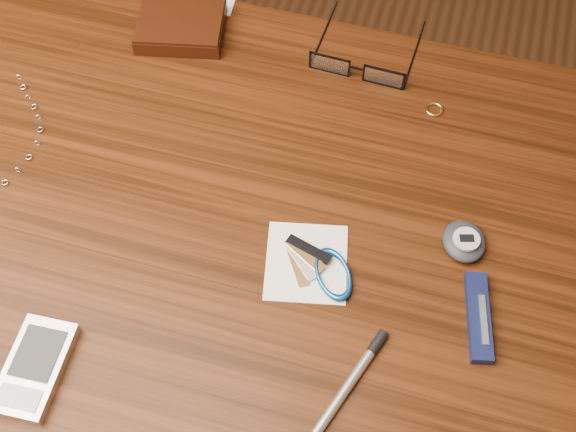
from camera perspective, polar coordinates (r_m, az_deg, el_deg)
name	(u,v)px	position (r m, az deg, el deg)	size (l,w,h in m)	color
ground	(262,414)	(1.53, -2.06, -15.36)	(3.80, 3.80, 0.00)	#472814
desk	(247,262)	(0.93, -3.27, -3.67)	(1.00, 0.70, 0.75)	#331608
wallet_and_card	(181,25)	(1.03, -8.43, 14.67)	(0.13, 0.16, 0.03)	black
eyeglasses	(358,67)	(0.97, 5.56, 11.63)	(0.14, 0.14, 0.03)	black
gold_ring	(434,109)	(0.95, 11.48, 8.26)	(0.02, 0.02, 0.00)	tan
pda_phone	(35,368)	(0.79, -19.38, -11.24)	(0.06, 0.11, 0.02)	#A9A9AE
pedometer	(464,241)	(0.83, 13.75, -1.95)	(0.06, 0.07, 0.02)	#22262D
notepad_keys	(320,268)	(0.80, 2.52, -4.10)	(0.13, 0.12, 0.01)	white
pocket_knife	(479,317)	(0.80, 14.82, -7.73)	(0.04, 0.10, 0.01)	black
silver_pen	(356,373)	(0.75, 5.43, -12.28)	(0.05, 0.13, 0.01)	#ABABAF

